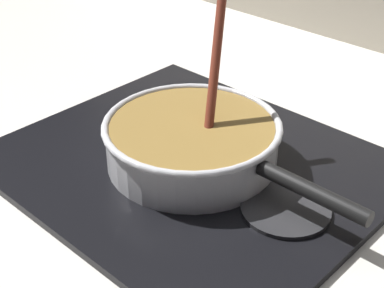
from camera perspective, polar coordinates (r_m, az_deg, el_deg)
ground at (r=0.80m, az=-6.77°, el=-9.15°), size 2.40×1.60×0.04m
hob_plate at (r=0.89m, az=0.00°, el=-2.11°), size 0.56×0.48×0.01m
burner_ring at (r=0.89m, az=0.00°, el=-1.58°), size 0.19×0.19×0.01m
spare_burner at (r=0.80m, az=9.15°, el=-6.32°), size 0.12×0.12×0.01m
cooking_pan at (r=0.87m, az=0.10°, el=0.26°), size 0.43×0.27×0.25m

